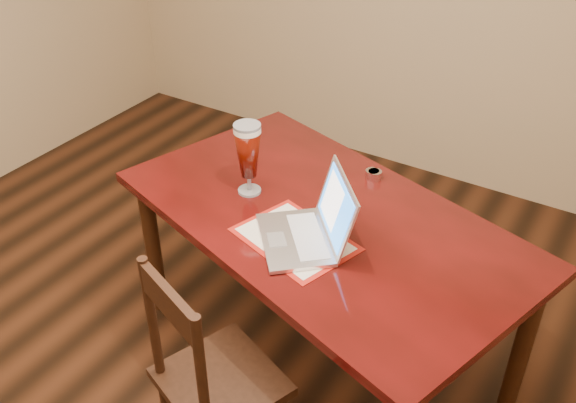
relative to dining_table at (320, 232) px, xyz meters
The scene contains 3 objects.
room_shell 1.29m from the dining_table, 116.98° to the right, with size 4.51×5.01×2.71m.
dining_table is the anchor object (origin of this frame).
dining_chair 0.73m from the dining_table, 94.21° to the right, with size 0.53×0.52×0.98m.
Camera 1 is at (1.34, -1.20, 2.29)m, focal length 40.00 mm.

